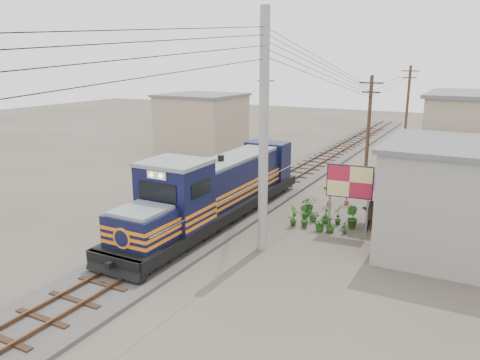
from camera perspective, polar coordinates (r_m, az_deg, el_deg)
The scene contains 16 objects.
ground at distance 22.55m, azimuth -4.84°, elevation -6.28°, with size 120.00×120.00×0.00m, color #473F35.
ballast at distance 31.00m, azimuth 5.17°, elevation -0.36°, with size 3.60×70.00×0.16m, color #595651.
track at distance 30.95m, azimuth 5.18°, elevation -0.03°, with size 1.15×70.00×0.12m.
locomotive at distance 23.22m, azimuth -2.99°, elevation -1.42°, with size 2.72×14.78×3.66m.
utility_pole_main at distance 19.19m, azimuth 2.90°, elevation 5.55°, with size 0.40×0.40×10.00m.
wooden_pole_mid at distance 32.73m, azimuth 15.41°, elevation 6.40°, with size 1.60×0.24×7.00m.
wooden_pole_far at distance 46.35m, azimuth 19.73°, elevation 8.60°, with size 1.60×0.24×7.50m.
wooden_pole_left at distance 39.55m, azimuth 3.11°, elevation 8.19°, with size 1.60×0.24×7.00m.
power_lines at distance 28.66m, azimuth 4.04°, elevation 13.60°, with size 9.65×19.00×3.30m.
shophouse_front at distance 21.42m, azimuth 26.86°, elevation -2.31°, with size 7.35×6.30×4.70m.
shophouse_back at distance 40.11m, azimuth 26.96°, elevation 4.47°, with size 6.30×6.30×4.20m.
shophouse_left at distance 40.33m, azimuth -4.63°, elevation 6.75°, with size 6.30×6.30×5.20m.
billboard at distance 22.15m, azimuth 13.22°, elevation -0.42°, with size 2.13×0.33×3.30m.
market_umbrella at distance 23.51m, azimuth 15.93°, elevation 0.16°, with size 3.19×3.19×2.71m.
vendor at distance 23.11m, azimuth 15.65°, elevation -4.25°, with size 0.56×0.37×1.54m, color black.
plant_nursery at distance 23.79m, azimuth 9.67°, elevation -4.19°, with size 3.58×3.42×1.10m.
Camera 1 is at (11.52, -17.68, 7.95)m, focal length 35.00 mm.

